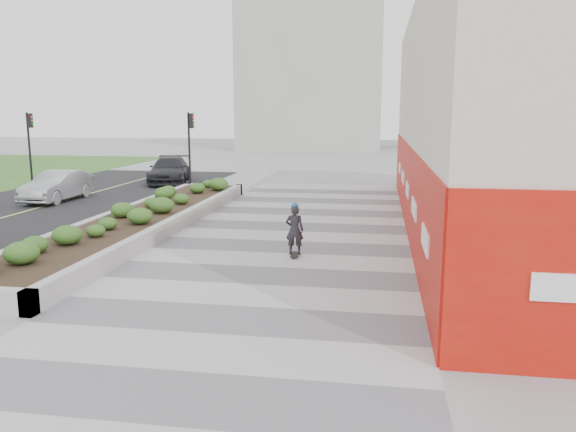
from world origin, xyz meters
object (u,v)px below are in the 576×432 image
object	(u,v)px
planter	(143,217)
traffic_signal_far	(30,138)
traffic_signal_near	(190,139)
skateboarder	(295,230)
car_dark	(170,170)
car_silver	(57,186)

from	to	relation	value
planter	traffic_signal_far	xyz separation A→B (m)	(-10.93, 10.00, 2.34)
traffic_signal_near	skateboarder	xyz separation A→B (m)	(7.79, -13.64, -1.95)
traffic_signal_far	skateboarder	world-z (taller)	traffic_signal_far
planter	car_dark	bearing A→B (deg)	106.95
traffic_signal_near	traffic_signal_far	bearing A→B (deg)	-176.89
traffic_signal_near	car_dark	size ratio (longest dim) A/B	0.79
planter	traffic_signal_near	bearing A→B (deg)	99.35
traffic_signal_near	car_silver	xyz separation A→B (m)	(-5.01, -4.90, -2.04)
traffic_signal_far	skateboarder	bearing A→B (deg)	-37.72
traffic_signal_near	car_silver	distance (m)	7.30
skateboarder	car_dark	distance (m)	19.22
skateboarder	car_dark	xyz separation A→B (m)	(-10.09, 16.36, -0.04)
traffic_signal_near	car_dark	xyz separation A→B (m)	(-2.30, 2.72, -1.99)
planter	car_silver	size ratio (longest dim) A/B	4.14
planter	skateboarder	distance (m)	6.83
car_silver	car_dark	world-z (taller)	car_dark
traffic_signal_far	car_silver	world-z (taller)	traffic_signal_far
traffic_signal_near	planter	bearing A→B (deg)	-80.65
skateboarder	car_silver	distance (m)	15.50
traffic_signal_far	planter	bearing A→B (deg)	-42.46
traffic_signal_near	skateboarder	distance (m)	15.82
planter	traffic_signal_far	bearing A→B (deg)	137.54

